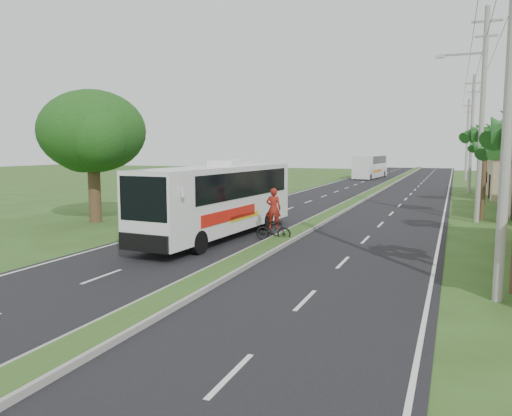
% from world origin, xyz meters
% --- Properties ---
extents(ground, '(180.00, 180.00, 0.00)m').
position_xyz_m(ground, '(0.00, 0.00, 0.00)').
color(ground, '#31481A').
rests_on(ground, ground).
extents(road_asphalt, '(14.00, 160.00, 0.02)m').
position_xyz_m(road_asphalt, '(0.00, 20.00, 0.01)').
color(road_asphalt, black).
rests_on(road_asphalt, ground).
extents(median_strip, '(1.20, 160.00, 0.18)m').
position_xyz_m(median_strip, '(0.00, 20.00, 0.10)').
color(median_strip, gray).
rests_on(median_strip, ground).
extents(lane_edge_left, '(0.12, 160.00, 0.01)m').
position_xyz_m(lane_edge_left, '(-6.70, 20.00, 0.00)').
color(lane_edge_left, silver).
rests_on(lane_edge_left, ground).
extents(lane_edge_right, '(0.12, 160.00, 0.01)m').
position_xyz_m(lane_edge_right, '(6.70, 20.00, 0.00)').
color(lane_edge_right, silver).
rests_on(lane_edge_right, ground).
extents(palm_verge_b, '(2.40, 2.40, 5.05)m').
position_xyz_m(palm_verge_b, '(9.40, 12.00, 4.36)').
color(palm_verge_b, '#473321').
rests_on(palm_verge_b, ground).
extents(palm_verge_c, '(2.40, 2.40, 5.85)m').
position_xyz_m(palm_verge_c, '(8.80, 19.00, 5.12)').
color(palm_verge_c, '#473321').
rests_on(palm_verge_c, ground).
extents(palm_verge_d, '(2.40, 2.40, 5.25)m').
position_xyz_m(palm_verge_d, '(9.30, 28.00, 4.55)').
color(palm_verge_d, '#473321').
rests_on(palm_verge_d, ground).
extents(shade_tree, '(6.30, 6.00, 7.54)m').
position_xyz_m(shade_tree, '(-12.11, 10.02, 5.03)').
color(shade_tree, '#473321').
rests_on(shade_tree, ground).
extents(utility_pole_a, '(1.60, 0.28, 11.00)m').
position_xyz_m(utility_pole_a, '(8.50, 2.00, 5.67)').
color(utility_pole_a, gray).
rests_on(utility_pole_a, ground).
extents(utility_pole_b, '(3.20, 0.28, 12.00)m').
position_xyz_m(utility_pole_b, '(8.47, 18.00, 6.26)').
color(utility_pole_b, gray).
rests_on(utility_pole_b, ground).
extents(utility_pole_c, '(1.60, 0.28, 11.00)m').
position_xyz_m(utility_pole_c, '(8.50, 38.00, 5.67)').
color(utility_pole_c, gray).
rests_on(utility_pole_c, ground).
extents(utility_pole_d, '(1.60, 0.28, 10.50)m').
position_xyz_m(utility_pole_d, '(8.50, 58.00, 5.42)').
color(utility_pole_d, gray).
rests_on(utility_pole_d, ground).
extents(coach_bus_main, '(3.09, 11.50, 3.67)m').
position_xyz_m(coach_bus_main, '(-3.02, 8.01, 2.02)').
color(coach_bus_main, white).
rests_on(coach_bus_main, ground).
extents(coach_bus_far, '(3.24, 11.22, 3.22)m').
position_xyz_m(coach_bus_far, '(-4.00, 58.89, 1.83)').
color(coach_bus_far, white).
rests_on(coach_bus_far, ground).
extents(motorcyclist, '(1.67, 0.74, 2.45)m').
position_xyz_m(motorcyclist, '(-0.43, 8.26, 0.94)').
color(motorcyclist, black).
rests_on(motorcyclist, ground).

